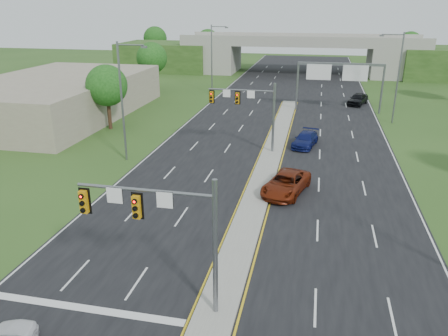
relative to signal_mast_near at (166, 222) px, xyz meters
name	(u,v)px	position (x,y,z in m)	size (l,w,h in m)	color
ground	(216,314)	(2.26, 0.07, -4.73)	(240.00, 240.00, 0.00)	#284819
road	(281,127)	(2.26, 35.07, -4.72)	(24.00, 160.00, 0.02)	black
median	(270,158)	(2.26, 23.07, -4.63)	(2.00, 54.00, 0.16)	gray
lane_markings	(271,141)	(1.66, 28.99, -4.70)	(23.72, 160.00, 0.01)	gold
signal_mast_near	(166,222)	(0.00, 0.00, 0.00)	(6.62, 0.60, 7.00)	slate
signal_mast_far	(251,106)	(0.00, 25.00, 0.00)	(6.62, 0.60, 7.00)	slate
sign_gantry	(339,74)	(8.95, 44.99, 0.51)	(11.58, 0.44, 6.67)	slate
overpass	(301,57)	(2.26, 80.07, -1.17)	(80.00, 14.00, 8.10)	gray
lightpole_l_mid	(124,97)	(-11.03, 20.07, 1.38)	(2.85, 0.25, 11.00)	slate
lightpole_l_far	(213,56)	(-11.03, 55.07, 1.38)	(2.85, 0.25, 11.00)	slate
lightpole_r_far	(397,74)	(15.56, 40.07, 1.38)	(2.85, 0.25, 11.00)	slate
tree_l_near	(107,86)	(-17.74, 30.07, 0.45)	(4.80, 4.80, 7.60)	#382316
tree_l_mid	(152,58)	(-21.74, 55.07, 0.78)	(5.20, 5.20, 8.12)	#382316
tree_back_a	(155,38)	(-35.74, 94.07, 1.11)	(6.00, 6.00, 8.85)	#382316
tree_back_b	(208,41)	(-21.74, 94.07, 0.78)	(5.60, 5.60, 8.32)	#382316
tree_back_c	(410,44)	(26.26, 94.07, 0.78)	(5.60, 5.60, 8.32)	#382316
commercial_building	(56,97)	(-27.74, 35.07, -2.23)	(18.00, 30.00, 5.00)	gray
car_far_a	(286,183)	(4.40, 15.26, -3.90)	(2.66, 5.76, 1.60)	#651D0A
car_far_b	(305,139)	(5.41, 27.98, -3.99)	(2.01, 4.95, 1.44)	#0C144D
car_far_c	(358,99)	(12.25, 50.30, -3.85)	(2.02, 5.01, 1.71)	black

